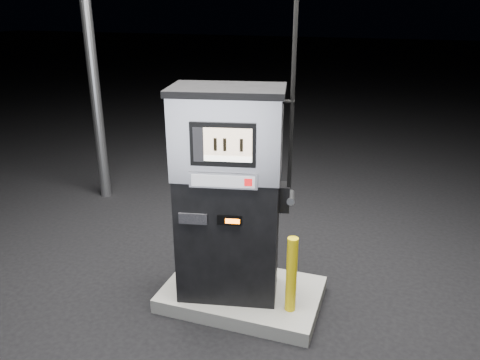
% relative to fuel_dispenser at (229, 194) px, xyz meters
% --- Properties ---
extents(ground, '(80.00, 80.00, 0.00)m').
position_rel_fuel_dispenser_xyz_m(ground, '(0.11, 0.07, -1.22)').
color(ground, black).
rests_on(ground, ground).
extents(pump_island, '(1.60, 1.00, 0.15)m').
position_rel_fuel_dispenser_xyz_m(pump_island, '(0.11, 0.07, -1.15)').
color(pump_island, slate).
rests_on(pump_island, ground).
extents(fuel_dispenser, '(1.20, 0.82, 4.33)m').
position_rel_fuel_dispenser_xyz_m(fuel_dispenser, '(0.00, 0.00, 0.00)').
color(fuel_dispenser, black).
rests_on(fuel_dispenser, pump_island).
extents(bollard_left, '(0.13, 0.13, 0.93)m').
position_rel_fuel_dispenser_xyz_m(bollard_left, '(-0.53, 0.24, -0.61)').
color(bollard_left, '#DEBE0C').
rests_on(bollard_left, pump_island).
extents(bollard_right, '(0.13, 0.13, 0.77)m').
position_rel_fuel_dispenser_xyz_m(bollard_right, '(0.66, -0.12, -0.69)').
color(bollard_right, '#DEBE0C').
rests_on(bollard_right, pump_island).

